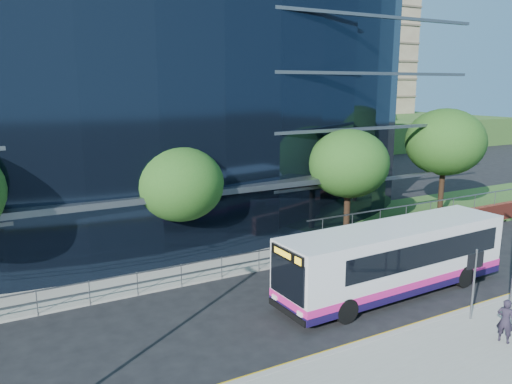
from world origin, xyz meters
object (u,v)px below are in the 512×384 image
tree_far_b (180,184)px  city_bus (396,258)px  tree_far_d (445,142)px  street_sign (475,269)px  tree_far_c (349,164)px  tree_dist_f (382,118)px  tree_dist_e (297,121)px  pedestrian (505,321)px

tree_far_b → city_bus: bearing=-47.3°
tree_far_b → tree_far_d: bearing=1.5°
street_sign → tree_far_d: tree_far_d is taller
tree_far_c → tree_dist_f: bearing=45.0°
tree_far_d → tree_dist_e: size_ratio=1.14×
tree_far_b → tree_dist_e: 40.74m
tree_dist_e → city_bus: tree_dist_e is taller
tree_far_d → city_bus: bearing=-146.1°
tree_far_c → tree_far_d: bearing=6.3°
tree_far_c → pedestrian: tree_far_c is taller
tree_far_d → tree_dist_f: tree_far_d is taller
tree_dist_f → tree_far_c: bearing=-135.0°
tree_far_b → tree_far_c: (10.00, -0.50, 0.33)m
city_bus → tree_far_c: bearing=65.3°
tree_far_c → tree_dist_f: (33.00, 33.00, -0.33)m
tree_far_c → street_sign: bearing=-103.3°
tree_far_c → city_bus: size_ratio=0.58×
tree_far_c → tree_dist_e: bearing=61.3°
city_bus → pedestrian: 5.30m
street_sign → tree_far_b: (-7.50, 11.09, 2.06)m
tree_far_b → tree_dist_e: (27.00, 30.50, 0.33)m
tree_dist_e → pedestrian: 47.85m
tree_far_d → tree_dist_f: 40.01m
street_sign → pedestrian: street_sign is taller
tree_far_b → tree_far_d: (19.00, 0.50, 0.98)m
tree_far_b → tree_dist_f: bearing=37.1°
tree_dist_e → tree_dist_f: size_ratio=1.08×
street_sign → tree_far_c: (2.50, 10.59, 2.39)m
street_sign → tree_dist_f: (35.50, 43.59, 2.06)m
tree_far_b → pedestrian: size_ratio=3.83×
tree_dist_f → city_bus: tree_dist_f is taller
city_bus → street_sign: bearing=-83.2°
tree_dist_f → street_sign: bearing=-129.2°
tree_far_b → tree_dist_e: size_ratio=0.93×
street_sign → tree_far_b: size_ratio=0.46×
pedestrian → tree_far_c: bearing=-33.0°
tree_dist_e → pedestrian: tree_dist_e is taller
tree_dist_f → tree_dist_e: bearing=-172.9°
city_bus → pedestrian: city_bus is taller
street_sign → tree_far_d: bearing=45.2°
street_sign → tree_far_c: size_ratio=0.43×
pedestrian → tree_far_d: bearing=-61.3°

